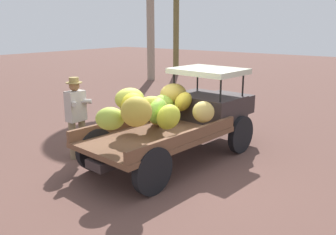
% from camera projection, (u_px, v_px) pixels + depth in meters
% --- Properties ---
extents(ground_plane, '(60.00, 60.00, 0.00)m').
position_uv_depth(ground_plane, '(162.00, 165.00, 7.36)').
color(ground_plane, brown).
extents(truck, '(4.56, 2.06, 1.86)m').
position_uv_depth(truck, '(180.00, 114.00, 7.58)').
color(truck, '#302627').
rests_on(truck, ground).
extents(farmer, '(0.53, 0.46, 1.76)m').
position_uv_depth(farmer, '(76.00, 113.00, 7.53)').
color(farmer, '#7F6E51').
rests_on(farmer, ground).
extents(loose_banana_bunch, '(0.72, 0.76, 0.30)m').
position_uv_depth(loose_banana_bunch, '(81.00, 137.00, 8.74)').
color(loose_banana_bunch, gold).
rests_on(loose_banana_bunch, ground).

